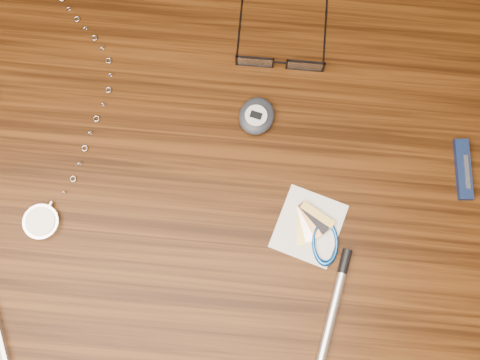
{
  "coord_description": "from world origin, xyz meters",
  "views": [
    {
      "loc": [
        0.07,
        -0.19,
        1.58
      ],
      "look_at": [
        0.06,
        0.01,
        0.76
      ],
      "focal_mm": 45.0,
      "sensor_mm": 36.0,
      "label": 1
    }
  ],
  "objects_px": {
    "desk": "(205,197)",
    "pocket_watch": "(45,211)",
    "eyeglasses": "(280,59)",
    "pedometer": "(257,116)",
    "notepad_keys": "(317,234)",
    "pocket_knife": "(463,169)",
    "silver_pen": "(336,296)"
  },
  "relations": [
    {
      "from": "desk",
      "to": "pocket_watch",
      "type": "bearing_deg",
      "value": -163.28
    },
    {
      "from": "pocket_watch",
      "to": "silver_pen",
      "type": "height_order",
      "value": "pocket_watch"
    },
    {
      "from": "pedometer",
      "to": "silver_pen",
      "type": "relative_size",
      "value": 0.44
    },
    {
      "from": "eyeglasses",
      "to": "pocket_knife",
      "type": "distance_m",
      "value": 0.31
    },
    {
      "from": "pocket_watch",
      "to": "pedometer",
      "type": "relative_size",
      "value": 5.64
    },
    {
      "from": "desk",
      "to": "notepad_keys",
      "type": "bearing_deg",
      "value": -19.23
    },
    {
      "from": "pedometer",
      "to": "silver_pen",
      "type": "height_order",
      "value": "pedometer"
    },
    {
      "from": "pocket_knife",
      "to": "pocket_watch",
      "type": "bearing_deg",
      "value": -168.75
    },
    {
      "from": "desk",
      "to": "silver_pen",
      "type": "xyz_separation_m",
      "value": [
        0.2,
        -0.14,
        0.11
      ]
    },
    {
      "from": "notepad_keys",
      "to": "pocket_knife",
      "type": "relative_size",
      "value": 1.29
    },
    {
      "from": "pedometer",
      "to": "notepad_keys",
      "type": "xyz_separation_m",
      "value": [
        0.1,
        -0.16,
        -0.01
      ]
    },
    {
      "from": "eyeglasses",
      "to": "silver_pen",
      "type": "distance_m",
      "value": 0.35
    },
    {
      "from": "pedometer",
      "to": "pocket_knife",
      "type": "height_order",
      "value": "pedometer"
    },
    {
      "from": "pocket_watch",
      "to": "pocket_knife",
      "type": "height_order",
      "value": "pocket_watch"
    },
    {
      "from": "desk",
      "to": "eyeglasses",
      "type": "xyz_separation_m",
      "value": [
        0.1,
        0.19,
        0.12
      ]
    },
    {
      "from": "eyeglasses",
      "to": "pocket_watch",
      "type": "distance_m",
      "value": 0.4
    },
    {
      "from": "pocket_knife",
      "to": "desk",
      "type": "bearing_deg",
      "value": -172.0
    },
    {
      "from": "notepad_keys",
      "to": "pocket_knife",
      "type": "bearing_deg",
      "value": 28.88
    },
    {
      "from": "eyeglasses",
      "to": "notepad_keys",
      "type": "xyz_separation_m",
      "value": [
        0.07,
        -0.25,
        -0.01
      ]
    },
    {
      "from": "pedometer",
      "to": "eyeglasses",
      "type": "bearing_deg",
      "value": 73.41
    },
    {
      "from": "eyeglasses",
      "to": "pocket_watch",
      "type": "bearing_deg",
      "value": -140.25
    },
    {
      "from": "desk",
      "to": "notepad_keys",
      "type": "xyz_separation_m",
      "value": [
        0.17,
        -0.06,
        0.11
      ]
    },
    {
      "from": "pedometer",
      "to": "notepad_keys",
      "type": "bearing_deg",
      "value": -58.54
    },
    {
      "from": "pocket_watch",
      "to": "pocket_knife",
      "type": "relative_size",
      "value": 4.32
    },
    {
      "from": "pocket_watch",
      "to": "silver_pen",
      "type": "xyz_separation_m",
      "value": [
        0.41,
        -0.08,
        -0.0
      ]
    },
    {
      "from": "desk",
      "to": "pocket_watch",
      "type": "xyz_separation_m",
      "value": [
        -0.21,
        -0.06,
        0.11
      ]
    },
    {
      "from": "desk",
      "to": "silver_pen",
      "type": "distance_m",
      "value": 0.27
    },
    {
      "from": "notepad_keys",
      "to": "eyeglasses",
      "type": "bearing_deg",
      "value": 105.87
    },
    {
      "from": "pocket_watch",
      "to": "eyeglasses",
      "type": "bearing_deg",
      "value": 39.75
    },
    {
      "from": "eyeglasses",
      "to": "pocket_knife",
      "type": "height_order",
      "value": "eyeglasses"
    },
    {
      "from": "pocket_watch",
      "to": "desk",
      "type": "bearing_deg",
      "value": 16.72
    },
    {
      "from": "notepad_keys",
      "to": "silver_pen",
      "type": "distance_m",
      "value": 0.09
    }
  ]
}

